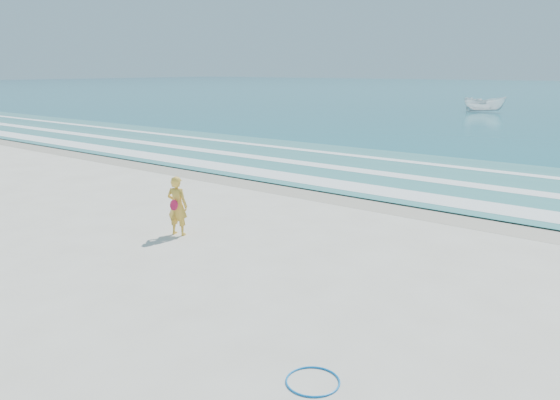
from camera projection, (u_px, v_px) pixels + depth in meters
The scene contains 9 objects.
ground at pixel (141, 283), 10.86m from camera, with size 400.00×400.00×0.00m, color silver.
wet_sand at pixel (367, 200), 17.72m from camera, with size 400.00×2.40×0.00m, color #B2A893.
shallow at pixel (430, 176), 21.52m from camera, with size 400.00×10.00×0.01m, color #59B7AD.
foam_near at pixel (386, 191), 18.70m from camera, with size 400.00×1.40×0.01m, color white.
foam_mid at pixel (421, 178), 20.91m from camera, with size 400.00×0.90×0.01m, color white.
foam_far at pixel (454, 167), 23.42m from camera, with size 400.00×0.60×0.01m, color white.
hoop at pixel (313, 381), 7.43m from camera, with size 0.75×0.75×0.03m, color blue.
boat at pixel (485, 104), 52.59m from camera, with size 1.47×3.89×1.50m, color white.
woman at pixel (177, 206), 13.85m from camera, with size 0.64×0.51×1.53m.
Camera 1 is at (8.48, -6.25, 4.16)m, focal length 35.00 mm.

